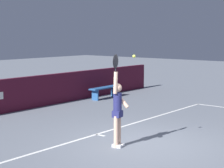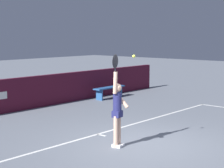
% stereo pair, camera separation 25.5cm
% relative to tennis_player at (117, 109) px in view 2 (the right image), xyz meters
% --- Properties ---
extents(ground_plane, '(60.00, 60.00, 0.00)m').
position_rel_tennis_player_xyz_m(ground_plane, '(0.56, -0.37, -0.93)').
color(ground_plane, slate).
extents(court_lines, '(12.19, 5.23, 0.00)m').
position_rel_tennis_player_xyz_m(court_lines, '(0.56, -1.37, -0.93)').
color(court_lines, white).
rests_on(court_lines, ground).
extents(back_wall, '(17.20, 0.19, 1.19)m').
position_rel_tennis_player_xyz_m(back_wall, '(0.56, 5.62, -0.34)').
color(back_wall, '#471023').
rests_on(back_wall, ground).
extents(tennis_player, '(0.45, 0.40, 2.29)m').
position_rel_tennis_player_xyz_m(tennis_player, '(0.00, 0.00, 0.00)').
color(tennis_player, beige).
rests_on(tennis_player, ground).
extents(tennis_ball, '(0.07, 0.07, 0.07)m').
position_rel_tennis_player_xyz_m(tennis_ball, '(0.23, -0.32, 1.29)').
color(tennis_ball, '#C7DC39').
extents(courtside_bench_near, '(1.75, 0.41, 0.49)m').
position_rel_tennis_player_xyz_m(courtside_bench_near, '(5.36, 4.94, -0.55)').
color(courtside_bench_near, '#285694').
rests_on(courtside_bench_near, ground).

